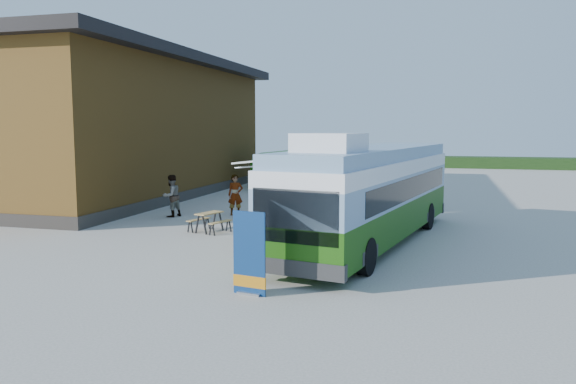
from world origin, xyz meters
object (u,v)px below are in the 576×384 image
(bus, at_px, (371,191))
(person_b, at_px, (171,196))
(slurry_tanker, at_px, (277,166))
(banner, at_px, (249,261))
(picnic_table, at_px, (209,217))
(person_a, at_px, (235,195))

(bus, height_order, person_b, bus)
(bus, height_order, slurry_tanker, bus)
(banner, relative_size, person_b, 1.07)
(banner, bearing_deg, slurry_tanker, 115.65)
(picnic_table, bearing_deg, person_b, 153.17)
(picnic_table, bearing_deg, banner, -43.16)
(person_b, bearing_deg, banner, 57.53)
(banner, relative_size, picnic_table, 1.25)
(picnic_table, relative_size, person_b, 0.85)
(bus, bearing_deg, person_b, 169.81)
(person_b, bearing_deg, slurry_tanker, -160.31)
(banner, height_order, picnic_table, banner)
(person_a, bearing_deg, picnic_table, -110.11)
(bus, relative_size, picnic_table, 7.90)
(picnic_table, distance_m, person_b, 4.04)
(banner, distance_m, person_b, 11.73)
(bus, relative_size, slurry_tanker, 1.98)
(bus, relative_size, person_b, 6.73)
(banner, bearing_deg, person_b, 135.90)
(banner, xyz_separation_m, person_a, (-4.38, 10.69, 0.10))
(bus, relative_size, banner, 6.30)
(person_a, height_order, slurry_tanker, slurry_tanker)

